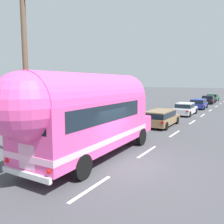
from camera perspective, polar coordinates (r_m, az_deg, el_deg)
ground_plane at (r=10.78m, az=3.66°, el=-12.81°), size 300.00×300.00×0.00m
lane_markings at (r=23.68m, az=12.52°, el=-1.84°), size 4.05×80.00×0.01m
utility_pole at (r=11.61m, az=-20.41°, el=10.41°), size 1.80×0.24×8.50m
painted_bus at (r=10.93m, az=-6.25°, el=-0.09°), size 2.73×10.26×4.12m
car_lead at (r=20.03m, az=11.86°, el=-1.17°), size 2.05×4.72×1.37m
car_second at (r=27.75m, az=17.44°, el=0.88°), size 1.99×4.83×1.37m
car_third at (r=34.71m, az=20.46°, el=2.06°), size 2.04×4.33×1.37m
car_fourth at (r=43.66m, az=22.47°, el=2.89°), size 2.03×4.58×1.37m
car_fifth at (r=49.90m, az=23.37°, el=3.34°), size 2.04×4.65×1.37m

